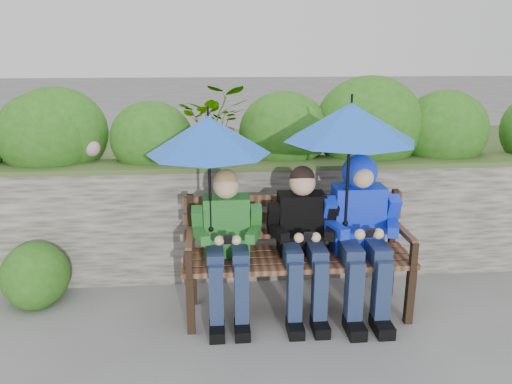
{
  "coord_description": "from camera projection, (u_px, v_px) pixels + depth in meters",
  "views": [
    {
      "loc": [
        -0.3,
        -3.42,
        1.99
      ],
      "look_at": [
        0.0,
        0.1,
        0.95
      ],
      "focal_mm": 35.0,
      "sensor_mm": 36.0,
      "label": 1
    }
  ],
  "objects": [
    {
      "name": "ground",
      "position": [
        257.0,
        313.0,
        3.85
      ],
      "size": [
        60.0,
        60.0,
        0.0
      ],
      "primitive_type": "plane",
      "color": "#5F5F5F",
      "rests_on": "ground"
    },
    {
      "name": "garden_backdrop",
      "position": [
        246.0,
        179.0,
        5.17
      ],
      "size": [
        8.09,
        2.87,
        1.87
      ],
      "color": "#524D45",
      "rests_on": "ground"
    },
    {
      "name": "park_bench",
      "position": [
        296.0,
        247.0,
        3.8
      ],
      "size": [
        1.72,
        0.5,
        0.91
      ],
      "color": "black",
      "rests_on": "ground"
    },
    {
      "name": "boy_left",
      "position": [
        227.0,
        239.0,
        3.65
      ],
      "size": [
        0.51,
        0.59,
        1.13
      ],
      "color": "#225E24",
      "rests_on": "ground"
    },
    {
      "name": "boy_middle",
      "position": [
        303.0,
        236.0,
        3.69
      ],
      "size": [
        0.52,
        0.6,
        1.14
      ],
      "color": "black",
      "rests_on": "ground"
    },
    {
      "name": "boy_right",
      "position": [
        361.0,
        224.0,
        3.71
      ],
      "size": [
        0.57,
        0.69,
        1.22
      ],
      "color": "#0814C1",
      "rests_on": "ground"
    },
    {
      "name": "umbrella_left",
      "position": [
        208.0,
        135.0,
        3.43
      ],
      "size": [
        0.87,
        0.87,
        0.9
      ],
      "color": "blue",
      "rests_on": "ground"
    },
    {
      "name": "umbrella_right",
      "position": [
        351.0,
        122.0,
        3.47
      ],
      "size": [
        0.94,
        0.94,
        0.96
      ],
      "color": "blue",
      "rests_on": "ground"
    }
  ]
}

